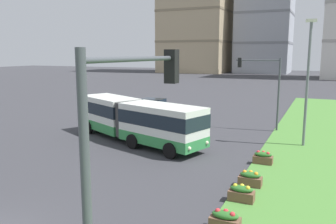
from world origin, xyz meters
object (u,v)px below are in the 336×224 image
Objects in this scene: flower_planter_1 at (225,220)px; traffic_light_far_right at (264,81)px; streetlight_median at (308,78)px; flower_planter_4 at (263,158)px; articulated_bus at (135,119)px; apartment_tower_westcentre at (265,15)px; car_silver_hatch at (154,106)px; flower_planter_3 at (250,179)px; traffic_light_near_right at (124,160)px; flower_planter_2 at (241,193)px.

flower_planter_1 is 18.16m from traffic_light_far_right.
flower_planter_4 is at bearing -110.01° from streetlight_median.
apartment_tower_westcentre reaches higher than articulated_bus.
streetlight_median is at bearing -26.57° from car_silver_hatch.
traffic_light_near_right is (-0.40, -10.74, 3.99)m from flower_planter_3.
flower_planter_4 is (0.00, 8.32, 0.00)m from flower_planter_1.
articulated_bus is 12.25m from streetlight_median.
articulated_bus is 10.76× the size of flower_planter_1.
flower_planter_1 is 1.00× the size of flower_planter_3.
articulated_bus is 10.85m from flower_planter_3.
flower_planter_1 is 1.00× the size of flower_planter_2.
apartment_tower_westcentre is at bearing 93.93° from articulated_bus.
streetlight_median is at bearing 69.99° from flower_planter_4.
flower_planter_4 is (0.00, 5.64, 0.00)m from flower_planter_2.
flower_planter_4 is 0.18× the size of traffic_light_far_right.
articulated_bus is at bearing -135.02° from traffic_light_far_right.
flower_planter_4 is 0.13× the size of streetlight_median.
flower_planter_4 is at bearing -80.52° from traffic_light_far_right.
car_silver_hatch is at bearing 115.68° from traffic_light_near_right.
car_silver_hatch is at bearing 163.44° from traffic_light_far_right.
streetlight_median is at bearing 83.33° from traffic_light_near_right.
traffic_light_far_right is 0.70× the size of streetlight_median.
flower_planter_4 is (0.00, 3.72, 0.00)m from flower_planter_3.
apartment_tower_westcentre reaches higher than streetlight_median.
traffic_light_far_right is (-1.57, 15.03, 3.70)m from flower_planter_2.
streetlight_median is (3.47, -4.17, 0.62)m from traffic_light_far_right.
streetlight_median is at bearing 80.07° from flower_planter_2.
traffic_light_near_right reaches higher than articulated_bus.
streetlight_median is (1.90, 13.54, 4.32)m from flower_planter_1.
car_silver_hatch is 0.51× the size of streetlight_median.
car_silver_hatch is at bearing 122.55° from flower_planter_1.
flower_planter_1 is 4.60m from flower_planter_3.
streetlight_median is (15.49, -7.75, 4.00)m from car_silver_hatch.
streetlight_median is (1.90, 10.86, 4.32)m from flower_planter_2.
apartment_tower_westcentre reaches higher than car_silver_hatch.
flower_planter_1 is 14.34m from streetlight_median.
car_silver_hatch reaches higher than flower_planter_1.
flower_planter_1 is 2.68m from flower_planter_2.
flower_planter_1 and flower_planter_3 have the same top height.
traffic_light_near_right is 0.75× the size of streetlight_median.
flower_planter_3 is (9.38, -5.31, -1.23)m from articulated_bus.
streetlight_median reaches higher than flower_planter_1.
flower_planter_1 is at bearing -90.00° from flower_planter_2.
traffic_light_far_right reaches higher than articulated_bus.
streetlight_median reaches higher than traffic_light_near_right.
flower_planter_1 is (13.59, -21.28, -0.33)m from car_silver_hatch.
flower_planter_2 is (9.38, -7.22, -1.23)m from articulated_bus.
streetlight_median reaches higher than traffic_light_far_right.
traffic_light_near_right is at bearing -92.13° from flower_planter_3.
traffic_light_near_right is at bearing -92.60° from flower_planter_2.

